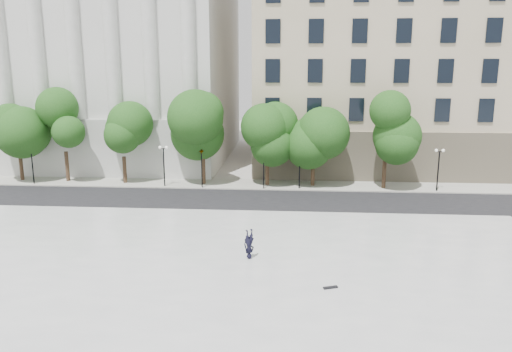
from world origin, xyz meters
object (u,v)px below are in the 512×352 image
Objects in this scene: traffic_light_west at (201,150)px; person_lying at (249,254)px; skateboard at (330,287)px; traffic_light_east at (264,151)px.

person_lying is at bearing -71.56° from traffic_light_west.
traffic_light_west is 19.03m from person_lying.
skateboard is (4.36, -3.60, -0.20)m from person_lying.
traffic_light_west is 23.99m from skateboard.
traffic_light_east reaches higher than skateboard.
traffic_light_west is at bearing 74.47° from person_lying.
traffic_light_east reaches higher than person_lying.
traffic_light_west is 5.57× the size of skateboard.
traffic_light_east is at bearing -0.00° from traffic_light_west.
skateboard is at bearing -77.95° from traffic_light_east.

